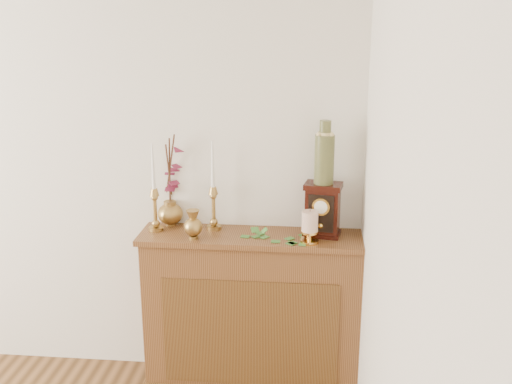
# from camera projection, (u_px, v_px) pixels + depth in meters

# --- Properties ---
(console_shelf) EXTENTS (1.24, 0.34, 0.93)m
(console_shelf) POSITION_uv_depth(u_px,v_px,m) (252.00, 316.00, 3.41)
(console_shelf) COLOR brown
(console_shelf) RESTS_ON ground
(candlestick_left) EXTENTS (0.08, 0.08, 0.50)m
(candlestick_left) POSITION_uv_depth(u_px,v_px,m) (155.00, 203.00, 3.29)
(candlestick_left) COLOR #A88243
(candlestick_left) RESTS_ON console_shelf
(candlestick_center) EXTENTS (0.08, 0.08, 0.50)m
(candlestick_center) POSITION_uv_depth(u_px,v_px,m) (213.00, 201.00, 3.31)
(candlestick_center) COLOR #A88243
(candlestick_center) RESTS_ON console_shelf
(bud_vase) EXTENTS (0.10, 0.10, 0.16)m
(bud_vase) POSITION_uv_depth(u_px,v_px,m) (193.00, 225.00, 3.18)
(bud_vase) COLOR #A88243
(bud_vase) RESTS_ON console_shelf
(ginger_jar) EXTENTS (0.22, 0.23, 0.53)m
(ginger_jar) POSITION_uv_depth(u_px,v_px,m) (173.00, 183.00, 3.39)
(ginger_jar) COLOR #A88243
(ginger_jar) RESTS_ON console_shelf
(pillar_candle_left) EXTENTS (0.10, 0.10, 0.19)m
(pillar_candle_left) POSITION_uv_depth(u_px,v_px,m) (310.00, 225.00, 3.12)
(pillar_candle_left) COLOR #E2AA4F
(pillar_candle_left) RESTS_ON console_shelf
(pillar_candle_right) EXTENTS (0.08, 0.08, 0.15)m
(pillar_candle_right) POSITION_uv_depth(u_px,v_px,m) (309.00, 226.00, 3.17)
(pillar_candle_right) COLOR #E2AA4F
(pillar_candle_right) RESTS_ON console_shelf
(ivy_garland) EXTENTS (0.41, 0.15, 0.08)m
(ivy_garland) POSITION_uv_depth(u_px,v_px,m) (281.00, 238.00, 3.18)
(ivy_garland) COLOR #3B752C
(ivy_garland) RESTS_ON console_shelf
(mantel_clock) EXTENTS (0.22, 0.17, 0.29)m
(mantel_clock) POSITION_uv_depth(u_px,v_px,m) (323.00, 210.00, 3.22)
(mantel_clock) COLOR #33110A
(mantel_clock) RESTS_ON console_shelf
(ceramic_vase) EXTENTS (0.10, 0.10, 0.34)m
(ceramic_vase) POSITION_uv_depth(u_px,v_px,m) (324.00, 156.00, 3.14)
(ceramic_vase) COLOR #172E22
(ceramic_vase) RESTS_ON mantel_clock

